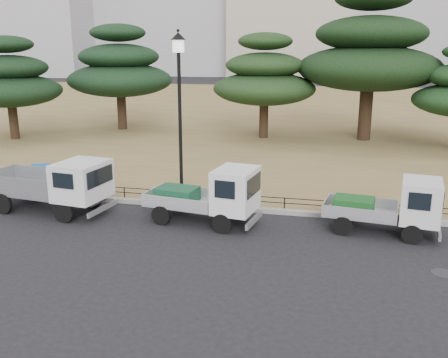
% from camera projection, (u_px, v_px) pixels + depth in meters
% --- Properties ---
extents(ground, '(220.00, 220.00, 0.00)m').
position_uv_depth(ground, '(210.00, 236.00, 15.33)').
color(ground, black).
extents(lawn, '(120.00, 56.00, 0.15)m').
position_uv_depth(lawn, '(295.00, 111.00, 44.15)').
color(lawn, olive).
rests_on(lawn, ground).
extents(curb, '(120.00, 0.25, 0.16)m').
position_uv_depth(curb, '(228.00, 208.00, 17.76)').
color(curb, gray).
rests_on(curb, ground).
extents(truck_large, '(4.54, 2.26, 1.90)m').
position_uv_depth(truck_large, '(54.00, 183.00, 17.29)').
color(truck_large, black).
rests_on(truck_large, ground).
extents(truck_kei_front, '(3.82, 2.06, 1.92)m').
position_uv_depth(truck_kei_front, '(210.00, 195.00, 16.22)').
color(truck_kei_front, black).
rests_on(truck_kei_front, ground).
extents(truck_kei_rear, '(3.57, 1.88, 1.78)m').
position_uv_depth(truck_kei_rear, '(391.00, 206.00, 15.34)').
color(truck_kei_rear, black).
rests_on(truck_kei_rear, ground).
extents(street_lamp, '(0.53, 0.53, 5.96)m').
position_uv_depth(street_lamp, '(179.00, 90.00, 17.36)').
color(street_lamp, black).
rests_on(street_lamp, lawn).
extents(pipe_fence, '(38.00, 0.04, 0.40)m').
position_uv_depth(pipe_fence, '(229.00, 197.00, 17.81)').
color(pipe_fence, black).
rests_on(pipe_fence, lawn).
extents(tarp_pile, '(1.85, 1.63, 1.02)m').
position_uv_depth(tarp_pile, '(37.00, 179.00, 19.73)').
color(tarp_pile, '#165AAB').
rests_on(tarp_pile, lawn).
extents(manhole, '(0.60, 0.60, 0.01)m').
position_uv_depth(manhole, '(443.00, 273.00, 12.82)').
color(manhole, '#2D2D30').
rests_on(manhole, ground).
extents(pine_west_far, '(6.06, 6.06, 6.12)m').
position_uv_depth(pine_west_far, '(9.00, 80.00, 29.69)').
color(pine_west_far, black).
rests_on(pine_west_far, lawn).
extents(pine_west_near, '(6.93, 6.93, 6.93)m').
position_uv_depth(pine_west_near, '(120.00, 69.00, 33.18)').
color(pine_west_near, black).
rests_on(pine_west_near, lawn).
extents(pine_center_left, '(6.20, 6.20, 6.30)m').
position_uv_depth(pine_center_left, '(265.00, 78.00, 30.03)').
color(pine_center_left, black).
rests_on(pine_center_left, lawn).
extents(pine_center_right, '(8.34, 8.34, 8.85)m').
position_uv_depth(pine_center_right, '(370.00, 53.00, 29.00)').
color(pine_center_right, black).
rests_on(pine_center_right, lawn).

